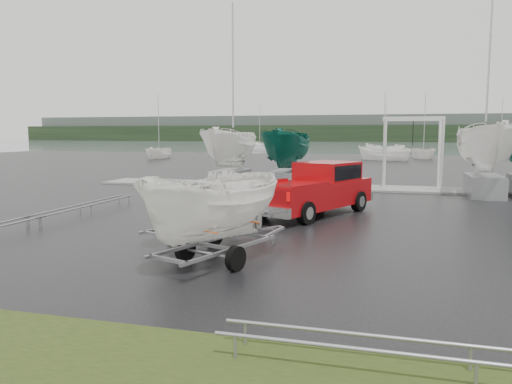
# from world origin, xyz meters

# --- Properties ---
(ground_plane) EXTENTS (120.00, 120.00, 0.00)m
(ground_plane) POSITION_xyz_m (0.00, 0.00, 0.00)
(ground_plane) COLOR black
(ground_plane) RESTS_ON ground
(lake) EXTENTS (300.00, 300.00, 0.00)m
(lake) POSITION_xyz_m (0.00, 100.00, -0.01)
(lake) COLOR slate
(lake) RESTS_ON ground
(dock) EXTENTS (30.00, 3.00, 0.12)m
(dock) POSITION_xyz_m (0.00, 13.00, 0.05)
(dock) COLOR gray
(dock) RESTS_ON ground
(treeline) EXTENTS (300.00, 8.00, 6.00)m
(treeline) POSITION_xyz_m (0.00, 170.00, 3.00)
(treeline) COLOR black
(treeline) RESTS_ON ground
(far_hill) EXTENTS (300.00, 6.00, 10.00)m
(far_hill) POSITION_xyz_m (0.00, 178.00, 5.00)
(far_hill) COLOR #4C5651
(far_hill) RESTS_ON ground
(pickup_truck) EXTENTS (4.37, 6.47, 2.05)m
(pickup_truck) POSITION_xyz_m (-0.01, 3.46, 1.07)
(pickup_truck) COLOR #99080C
(pickup_truck) RESTS_ON ground
(trailer_hitched) EXTENTS (2.52, 3.77, 4.62)m
(trailer_hitched) POSITION_xyz_m (-2.65, -2.57, 2.51)
(trailer_hitched) COLOR gray
(trailer_hitched) RESTS_ON ground
(trailer_parked) EXTENTS (2.32, 3.79, 5.26)m
(trailer_parked) POSITION_xyz_m (-1.28, -4.95, 2.84)
(trailer_parked) COLOR gray
(trailer_parked) RESTS_ON ground
(boat_hoist) EXTENTS (3.30, 2.18, 4.12)m
(boat_hoist) POSITION_xyz_m (3.86, 13.00, 2.67)
(boat_hoist) COLOR silver
(boat_hoist) RESTS_ON ground
(keelboat_0) EXTENTS (2.37, 3.20, 10.54)m
(keelboat_0) POSITION_xyz_m (-6.18, 11.00, 3.76)
(keelboat_0) COLOR gray
(keelboat_0) RESTS_ON ground
(keelboat_1) EXTENTS (2.31, 3.20, 7.24)m
(keelboat_1) POSITION_xyz_m (-2.88, 11.20, 3.65)
(keelboat_1) COLOR gray
(keelboat_1) RESTS_ON ground
(keelboat_2) EXTENTS (2.61, 3.20, 10.79)m
(keelboat_2) POSITION_xyz_m (7.34, 11.00, 4.16)
(keelboat_2) COLOR gray
(keelboat_2) RESTS_ON ground
(mast_rack_0) EXTENTS (0.56, 6.50, 0.06)m
(mast_rack_0) POSITION_xyz_m (-9.00, 1.00, 0.35)
(mast_rack_0) COLOR gray
(mast_rack_0) RESTS_ON ground
(mast_rack_2) EXTENTS (7.00, 0.56, 0.06)m
(mast_rack_2) POSITION_xyz_m (4.00, -9.50, 0.35)
(mast_rack_2) COLOR gray
(mast_rack_2) RESTS_ON ground
(moored_boat_0) EXTENTS (2.38, 2.43, 10.98)m
(moored_boat_0) POSITION_xyz_m (-25.82, 41.34, 0.01)
(moored_boat_0) COLOR white
(moored_boat_0) RESTS_ON ground
(moored_boat_1) EXTENTS (3.56, 3.53, 11.44)m
(moored_boat_1) POSITION_xyz_m (1.62, 44.42, 0.00)
(moored_boat_1) COLOR white
(moored_boat_1) RESTS_ON ground
(moored_boat_2) EXTENTS (2.66, 2.69, 10.85)m
(moored_boat_2) POSITION_xyz_m (6.37, 49.60, 0.01)
(moored_boat_2) COLOR white
(moored_boat_2) RESTS_ON ground
(moored_boat_3) EXTENTS (3.88, 3.88, 11.61)m
(moored_boat_3) POSITION_xyz_m (17.35, 61.52, 0.00)
(moored_boat_3) COLOR white
(moored_boat_3) RESTS_ON ground
(moored_boat_4) EXTENTS (3.79, 3.79, 11.53)m
(moored_boat_4) POSITION_xyz_m (-20.15, 69.05, 0.00)
(moored_boat_4) COLOR white
(moored_boat_4) RESTS_ON ground
(moored_boat_5) EXTENTS (2.66, 2.61, 11.10)m
(moored_boat_5) POSITION_xyz_m (1.40, 66.20, 0.01)
(moored_boat_5) COLOR white
(moored_boat_5) RESTS_ON ground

